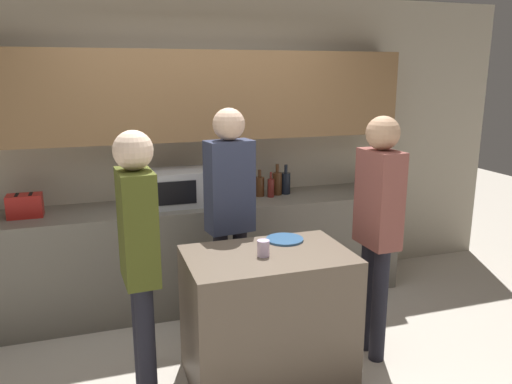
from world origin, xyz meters
name	(u,v)px	position (x,y,z in m)	size (l,w,h in m)	color
back_wall	(195,128)	(0.00, 1.66, 1.54)	(6.40, 0.40, 2.70)	#B2A893
back_counter	(204,252)	(0.00, 1.39, 0.46)	(3.60, 0.62, 0.91)	#6B665B
kitchen_island	(268,316)	(0.15, 0.12, 0.44)	(1.06, 0.68, 0.88)	brown
microwave	(179,187)	(-0.20, 1.40, 1.06)	(0.52, 0.39, 0.30)	#B7BABC
toaster	(25,206)	(-1.41, 1.40, 1.00)	(0.26, 0.16, 0.18)	#B21E19
potted_plant	(365,169)	(1.58, 1.40, 1.11)	(0.14, 0.14, 0.40)	#333D4C
bottle_0	(260,186)	(0.54, 1.46, 1.01)	(0.08, 0.08, 0.25)	#472814
bottle_1	(271,187)	(0.63, 1.40, 1.00)	(0.06, 0.06, 0.23)	maroon
bottle_2	(277,183)	(0.72, 1.47, 1.02)	(0.09, 0.09, 0.29)	#472814
bottle_3	(286,183)	(0.81, 1.48, 1.02)	(0.09, 0.09, 0.28)	black
plate_on_island	(285,239)	(0.34, 0.32, 0.89)	(0.26, 0.26, 0.01)	#2D5684
cup_0	(263,248)	(0.11, 0.08, 0.94)	(0.08, 0.08, 0.10)	silver
person_left	(378,217)	(0.96, 0.14, 1.04)	(0.23, 0.35, 1.74)	black
person_center	(139,249)	(-0.66, 0.07, 1.02)	(0.22, 0.35, 1.71)	black
person_right	(230,204)	(0.06, 0.72, 1.07)	(0.36, 0.24, 1.78)	black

